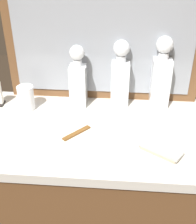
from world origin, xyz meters
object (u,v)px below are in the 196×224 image
crystal_tumbler_far_left (26,99)px  silver_brush_left (160,150)px  crystal_decanter_far_left (78,82)px  crystal_decanter_right (161,79)px  tortoiseshell_comb (77,133)px  crystal_decanter_front (120,79)px

crystal_tumbler_far_left → silver_brush_left: crystal_tumbler_far_left is taller
crystal_decanter_far_left → crystal_decanter_right: (0.36, 0.03, 0.02)m
crystal_decanter_far_left → tortoiseshell_comb: crystal_decanter_far_left is taller
tortoiseshell_comb → crystal_decanter_front: bearing=58.1°
crystal_decanter_far_left → silver_brush_left: bearing=-43.5°
crystal_decanter_front → crystal_tumbler_far_left: crystal_decanter_front is taller
silver_brush_left → crystal_tumbler_far_left: bearing=155.0°
crystal_decanter_front → crystal_tumbler_far_left: (-0.40, -0.09, -0.07)m
crystal_decanter_far_left → crystal_decanter_front: (0.18, 0.03, 0.01)m
silver_brush_left → tortoiseshell_comb: 0.33m
crystal_decanter_front → silver_brush_left: crystal_decanter_front is taller
crystal_decanter_right → tortoiseshell_comb: size_ratio=2.87×
crystal_decanter_far_left → tortoiseshell_comb: size_ratio=2.52×
crystal_decanter_far_left → crystal_tumbler_far_left: bearing=-165.3°
crystal_tumbler_far_left → tortoiseshell_comb: (0.24, -0.17, -0.05)m
crystal_tumbler_far_left → silver_brush_left: 0.62m
crystal_decanter_far_left → crystal_decanter_right: crystal_decanter_right is taller
crystal_decanter_far_left → crystal_decanter_front: bearing=9.4°
crystal_tumbler_far_left → crystal_decanter_front: bearing=12.3°
crystal_decanter_front → silver_brush_left: size_ratio=1.83×
silver_brush_left → crystal_decanter_front: bearing=113.8°
crystal_decanter_front → silver_brush_left: bearing=-66.2°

